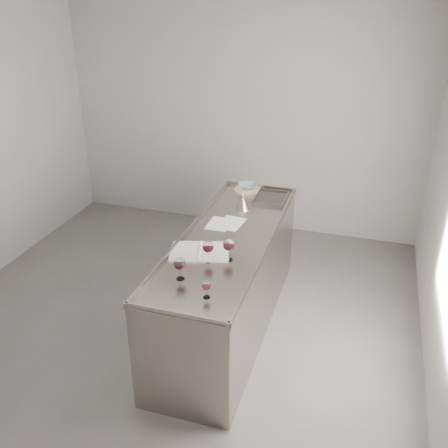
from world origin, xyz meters
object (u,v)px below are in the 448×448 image
(wine_glass_right, at_px, (229,245))
(wine_glass_small, at_px, (206,286))
(ceramic_bowl, at_px, (248,186))
(wine_funnel, at_px, (243,204))
(notebook, at_px, (200,251))
(wine_glass_left, at_px, (180,264))
(wine_glass_middle, at_px, (208,247))
(counter, at_px, (228,282))

(wine_glass_right, distance_m, wine_glass_small, 0.55)
(ceramic_bowl, relative_size, wine_funnel, 1.04)
(notebook, xyz_separation_m, ceramic_bowl, (0.03, 1.42, 0.04))
(wine_glass_left, relative_size, wine_glass_middle, 1.01)
(ceramic_bowl, bearing_deg, wine_funnel, -81.03)
(wine_glass_right, bearing_deg, ceramic_bowl, 98.96)
(counter, relative_size, notebook, 4.41)
(counter, distance_m, wine_glass_small, 1.09)
(wine_glass_small, distance_m, ceramic_bowl, 2.02)
(counter, bearing_deg, wine_glass_small, -82.43)
(wine_glass_right, relative_size, ceramic_bowl, 0.92)
(ceramic_bowl, bearing_deg, wine_glass_small, -83.35)
(wine_glass_right, distance_m, ceramic_bowl, 1.49)
(counter, xyz_separation_m, wine_funnel, (-0.03, 0.58, 0.53))
(notebook, bearing_deg, wine_glass_left, -105.66)
(counter, bearing_deg, wine_funnel, 93.20)
(wine_glass_small, xyz_separation_m, ceramic_bowl, (-0.23, 2.01, -0.05))
(wine_glass_left, height_order, wine_glass_right, wine_glass_right)
(wine_glass_middle, bearing_deg, wine_funnel, 90.28)
(wine_funnel, bearing_deg, ceramic_bowl, 98.97)
(wine_glass_middle, distance_m, wine_funnel, 1.04)
(wine_glass_middle, relative_size, ceramic_bowl, 0.86)
(wine_glass_left, xyz_separation_m, notebook, (0.00, 0.42, -0.12))
(wine_glass_left, height_order, ceramic_bowl, wine_glass_left)
(wine_glass_small, distance_m, wine_funnel, 1.52)
(ceramic_bowl, bearing_deg, notebook, -91.21)
(wine_glass_right, height_order, notebook, wine_glass_right)
(wine_glass_small, relative_size, wine_funnel, 0.66)
(counter, bearing_deg, notebook, -112.73)
(counter, distance_m, wine_glass_middle, 0.75)
(counter, height_order, wine_glass_left, wine_glass_left)
(counter, bearing_deg, wine_glass_left, -100.56)
(counter, distance_m, notebook, 0.60)
(wine_funnel, bearing_deg, wine_glass_small, -84.11)
(wine_glass_small, height_order, notebook, wine_glass_small)
(wine_glass_middle, distance_m, wine_glass_small, 0.50)
(counter, distance_m, wine_glass_right, 0.72)
(counter, xyz_separation_m, wine_glass_left, (-0.14, -0.76, 0.59))
(wine_glass_small, height_order, wine_funnel, wine_funnel)
(ceramic_bowl, bearing_deg, wine_glass_left, -90.96)
(counter, relative_size, ceramic_bowl, 11.89)
(counter, xyz_separation_m, notebook, (-0.14, -0.34, 0.47))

